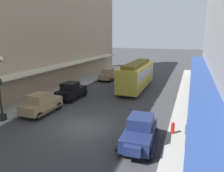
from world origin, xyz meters
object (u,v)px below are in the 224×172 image
Objects in this scene: pedestrian_0 at (188,134)px; streetcar at (137,75)px; parked_car_2 at (108,74)px; fire_hydrant at (173,128)px; parked_car_3 at (41,103)px; parked_car_1 at (71,90)px; parked_car_0 at (140,131)px.

streetcar is at bearing 116.13° from pedestrian_0.
parked_car_2 is 5.24× the size of fire_hydrant.
parked_car_2 is 0.45× the size of streetcar.
streetcar reaches higher than parked_car_2.
streetcar is (5.62, 11.32, 0.96)m from parked_car_3.
pedestrian_0 is (11.96, -6.64, 0.07)m from parked_car_1.
parked_car_3 is at bearing -116.41° from streetcar.
parked_car_2 is 1.01× the size of parked_car_3.
parked_car_2 is at bearing 124.79° from pedestrian_0.
pedestrian_0 is at bearing -63.87° from streetcar.
parked_car_1 is 4.75m from parked_car_3.
parked_car_2 is 20.83m from pedestrian_0.
streetcar is at bearing 63.59° from parked_car_3.
parked_car_3 reaches higher than pedestrian_0.
pedestrian_0 reaches higher than fire_hydrant.
parked_car_0 is at bearing -170.45° from pedestrian_0.
parked_car_1 is 8.62m from streetcar.
parked_car_0 is at bearing -74.87° from streetcar.
parked_car_0 and parked_car_3 have the same top height.
parked_car_1 is at bearing 142.27° from parked_car_0.
parked_car_0 is 2.59× the size of pedestrian_0.
streetcar reaches higher than fire_hydrant.
fire_hydrant is (11.13, -0.28, -0.38)m from parked_car_3.
parked_car_0 is at bearing -14.19° from parked_car_3.
streetcar is 5.76× the size of pedestrian_0.
parked_car_3 is (-0.14, -4.75, 0.00)m from parked_car_1.
parked_car_2 is at bearing 125.13° from fire_hydrant.
streetcar is at bearing 105.13° from parked_car_0.
streetcar reaches higher than pedestrian_0.
pedestrian_0 is at bearing -58.68° from fire_hydrant.
fire_hydrant is at bearing 121.32° from pedestrian_0.
parked_car_0 is 1.01× the size of parked_car_1.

